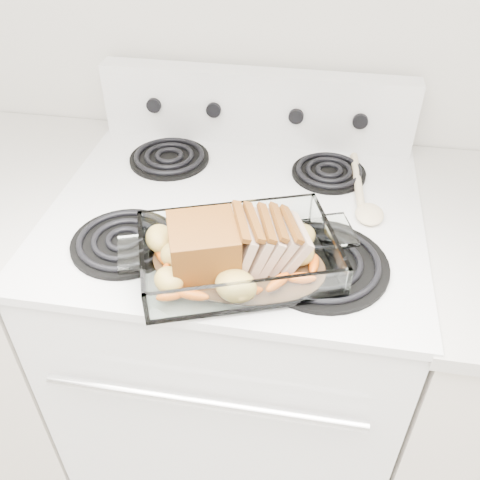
% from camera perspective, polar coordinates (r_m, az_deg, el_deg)
% --- Properties ---
extents(electric_range, '(0.78, 0.70, 1.12)m').
position_cam_1_polar(electric_range, '(1.45, -0.37, -11.00)').
color(electric_range, silver).
rests_on(electric_range, ground).
extents(counter_left, '(0.58, 0.68, 0.93)m').
position_cam_1_polar(counter_left, '(1.68, -23.58, -7.49)').
color(counter_left, beige).
rests_on(counter_left, ground).
extents(baking_dish, '(0.34, 0.23, 0.07)m').
position_cam_1_polar(baking_dish, '(0.97, -0.20, -2.10)').
color(baking_dish, white).
rests_on(baking_dish, electric_range).
extents(pork_roast, '(0.24, 0.12, 0.10)m').
position_cam_1_polar(pork_roast, '(0.95, -1.61, -0.35)').
color(pork_roast, '#633810').
rests_on(pork_roast, baking_dish).
extents(roast_vegetables, '(0.35, 0.19, 0.04)m').
position_cam_1_polar(roast_vegetables, '(0.99, -0.07, -0.30)').
color(roast_vegetables, '#EB5713').
rests_on(roast_vegetables, baking_dish).
extents(wooden_spoon, '(0.07, 0.27, 0.02)m').
position_cam_1_polar(wooden_spoon, '(1.18, 13.09, 4.31)').
color(wooden_spoon, beige).
rests_on(wooden_spoon, electric_range).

